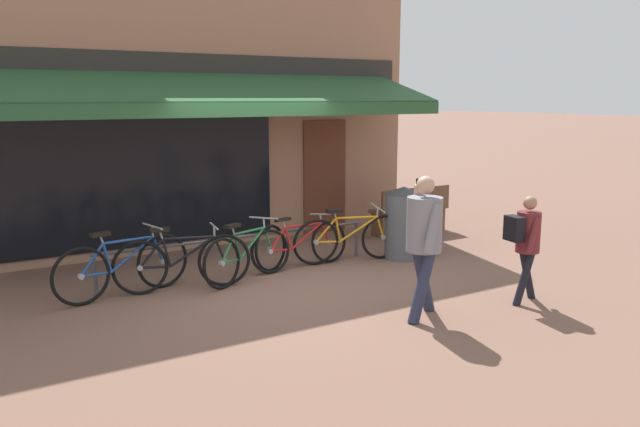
{
  "coord_description": "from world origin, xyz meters",
  "views": [
    {
      "loc": [
        -3.87,
        -7.43,
        2.51
      ],
      "look_at": [
        0.18,
        -0.74,
        1.05
      ],
      "focal_mm": 35.0,
      "sensor_mm": 36.0,
      "label": 1
    }
  ],
  "objects_px": {
    "bicycle_blue": "(123,266)",
    "bicycle_green": "(247,254)",
    "bicycle_black": "(183,262)",
    "litter_bin": "(403,222)",
    "bicycle_orange": "(350,238)",
    "pedestrian_child": "(526,237)",
    "pedestrian_adult": "(424,232)",
    "park_bench": "(411,209)",
    "bicycle_red": "(300,245)"
  },
  "relations": [
    {
      "from": "bicycle_green",
      "to": "bicycle_orange",
      "type": "xyz_separation_m",
      "value": [
        1.74,
        0.03,
        0.01
      ]
    },
    {
      "from": "bicycle_black",
      "to": "bicycle_blue",
      "type": "bearing_deg",
      "value": 179.93
    },
    {
      "from": "pedestrian_adult",
      "to": "park_bench",
      "type": "bearing_deg",
      "value": 50.08
    },
    {
      "from": "bicycle_red",
      "to": "pedestrian_adult",
      "type": "bearing_deg",
      "value": -90.94
    },
    {
      "from": "bicycle_blue",
      "to": "bicycle_red",
      "type": "distance_m",
      "value": 2.6
    },
    {
      "from": "bicycle_blue",
      "to": "bicycle_green",
      "type": "height_order",
      "value": "bicycle_blue"
    },
    {
      "from": "bicycle_blue",
      "to": "litter_bin",
      "type": "relative_size",
      "value": 1.58
    },
    {
      "from": "bicycle_blue",
      "to": "pedestrian_child",
      "type": "height_order",
      "value": "pedestrian_child"
    },
    {
      "from": "bicycle_red",
      "to": "bicycle_blue",
      "type": "bearing_deg",
      "value": 176.55
    },
    {
      "from": "bicycle_green",
      "to": "bicycle_red",
      "type": "relative_size",
      "value": 0.94
    },
    {
      "from": "bicycle_blue",
      "to": "pedestrian_child",
      "type": "xyz_separation_m",
      "value": [
        4.19,
        -2.79,
        0.44
      ]
    },
    {
      "from": "pedestrian_adult",
      "to": "litter_bin",
      "type": "height_order",
      "value": "pedestrian_adult"
    },
    {
      "from": "bicycle_black",
      "to": "pedestrian_child",
      "type": "xyz_separation_m",
      "value": [
        3.46,
        -2.65,
        0.45
      ]
    },
    {
      "from": "bicycle_orange",
      "to": "litter_bin",
      "type": "relative_size",
      "value": 1.59
    },
    {
      "from": "bicycle_black",
      "to": "bicycle_orange",
      "type": "distance_m",
      "value": 2.67
    },
    {
      "from": "park_bench",
      "to": "bicycle_red",
      "type": "bearing_deg",
      "value": -162.39
    },
    {
      "from": "bicycle_blue",
      "to": "bicycle_black",
      "type": "relative_size",
      "value": 1.01
    },
    {
      "from": "bicycle_orange",
      "to": "pedestrian_child",
      "type": "xyz_separation_m",
      "value": [
        0.79,
        -2.68,
        0.44
      ]
    },
    {
      "from": "bicycle_orange",
      "to": "park_bench",
      "type": "xyz_separation_m",
      "value": [
        2.17,
        1.18,
        0.07
      ]
    },
    {
      "from": "bicycle_green",
      "to": "bicycle_orange",
      "type": "relative_size",
      "value": 0.88
    },
    {
      "from": "pedestrian_adult",
      "to": "pedestrian_child",
      "type": "height_order",
      "value": "pedestrian_adult"
    },
    {
      "from": "pedestrian_adult",
      "to": "litter_bin",
      "type": "relative_size",
      "value": 1.45
    },
    {
      "from": "bicycle_red",
      "to": "litter_bin",
      "type": "height_order",
      "value": "litter_bin"
    },
    {
      "from": "bicycle_orange",
      "to": "bicycle_black",
      "type": "bearing_deg",
      "value": -167.54
    },
    {
      "from": "bicycle_blue",
      "to": "bicycle_red",
      "type": "bearing_deg",
      "value": -10.16
    },
    {
      "from": "bicycle_green",
      "to": "litter_bin",
      "type": "relative_size",
      "value": 1.4
    },
    {
      "from": "bicycle_blue",
      "to": "bicycle_black",
      "type": "height_order",
      "value": "bicycle_blue"
    },
    {
      "from": "bicycle_orange",
      "to": "pedestrian_child",
      "type": "relative_size",
      "value": 1.35
    },
    {
      "from": "bicycle_green",
      "to": "pedestrian_adult",
      "type": "bearing_deg",
      "value": -89.85
    },
    {
      "from": "bicycle_orange",
      "to": "park_bench",
      "type": "distance_m",
      "value": 2.48
    },
    {
      "from": "park_bench",
      "to": "bicycle_black",
      "type": "bearing_deg",
      "value": -167.38
    },
    {
      "from": "bicycle_black",
      "to": "bicycle_red",
      "type": "xyz_separation_m",
      "value": [
        1.87,
        0.19,
        -0.04
      ]
    },
    {
      "from": "bicycle_green",
      "to": "pedestrian_child",
      "type": "relative_size",
      "value": 1.19
    },
    {
      "from": "bicycle_orange",
      "to": "litter_bin",
      "type": "distance_m",
      "value": 0.91
    },
    {
      "from": "pedestrian_child",
      "to": "park_bench",
      "type": "bearing_deg",
      "value": 79.47
    },
    {
      "from": "bicycle_black",
      "to": "litter_bin",
      "type": "height_order",
      "value": "litter_bin"
    },
    {
      "from": "bicycle_orange",
      "to": "pedestrian_adult",
      "type": "height_order",
      "value": "pedestrian_adult"
    },
    {
      "from": "bicycle_blue",
      "to": "bicycle_red",
      "type": "xyz_separation_m",
      "value": [
        2.6,
        0.05,
        -0.05
      ]
    },
    {
      "from": "bicycle_blue",
      "to": "bicycle_green",
      "type": "relative_size",
      "value": 1.13
    },
    {
      "from": "pedestrian_child",
      "to": "bicycle_blue",
      "type": "bearing_deg",
      "value": 155.5
    },
    {
      "from": "bicycle_black",
      "to": "litter_bin",
      "type": "xyz_separation_m",
      "value": [
        3.53,
        -0.17,
        0.19
      ]
    },
    {
      "from": "bicycle_black",
      "to": "litter_bin",
      "type": "bearing_deg",
      "value": 8.18
    },
    {
      "from": "bicycle_blue",
      "to": "pedestrian_adult",
      "type": "height_order",
      "value": "pedestrian_adult"
    },
    {
      "from": "bicycle_blue",
      "to": "park_bench",
      "type": "xyz_separation_m",
      "value": [
        5.57,
        1.07,
        0.07
      ]
    },
    {
      "from": "pedestrian_child",
      "to": "bicycle_orange",
      "type": "bearing_deg",
      "value": 115.62
    },
    {
      "from": "bicycle_red",
      "to": "park_bench",
      "type": "bearing_deg",
      "value": 14.63
    },
    {
      "from": "pedestrian_adult",
      "to": "litter_bin",
      "type": "xyz_separation_m",
      "value": [
        1.5,
        2.24,
        -0.43
      ]
    },
    {
      "from": "bicycle_black",
      "to": "pedestrian_adult",
      "type": "height_order",
      "value": "pedestrian_adult"
    },
    {
      "from": "bicycle_blue",
      "to": "bicycle_black",
      "type": "xyz_separation_m",
      "value": [
        0.73,
        -0.14,
        -0.01
      ]
    },
    {
      "from": "bicycle_green",
      "to": "bicycle_red",
      "type": "xyz_separation_m",
      "value": [
        0.95,
        0.18,
        -0.03
      ]
    }
  ]
}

